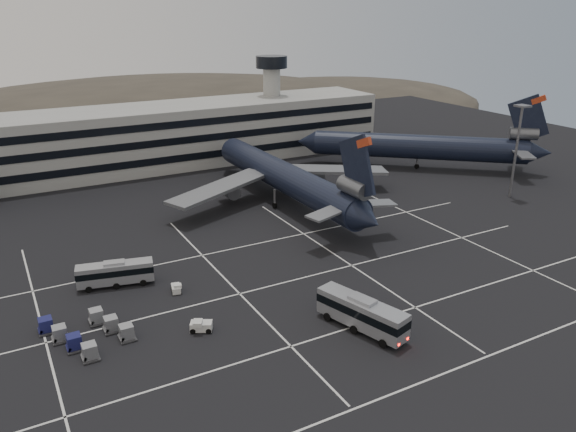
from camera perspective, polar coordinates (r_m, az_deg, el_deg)
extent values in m
plane|color=black|center=(74.50, 0.60, -8.14)|extent=(260.00, 260.00, 0.00)
cube|color=silver|center=(59.41, 11.53, -16.93)|extent=(90.00, 0.25, 0.01)
cube|color=silver|center=(67.17, 4.87, -11.69)|extent=(90.00, 0.25, 0.01)
cube|color=silver|center=(77.60, -0.86, -6.89)|extent=(90.00, 0.25, 0.01)
cube|color=silver|center=(89.01, -5.10, -3.23)|extent=(90.00, 0.25, 0.01)
cube|color=silver|center=(72.38, -23.57, -10.96)|extent=(0.25, 55.00, 0.01)
cube|color=silver|center=(76.94, -5.55, -7.25)|extent=(0.25, 55.00, 0.01)
cube|color=silver|center=(84.76, 5.70, -4.51)|extent=(0.25, 55.00, 0.01)
cube|color=silver|center=(98.04, 16.41, -1.73)|extent=(0.25, 55.00, 0.01)
cube|color=gray|center=(135.94, -14.58, 7.67)|extent=(120.00, 18.00, 14.00)
cube|color=black|center=(128.22, -13.38, 5.40)|extent=(118.00, 0.20, 1.60)
cube|color=black|center=(127.28, -13.53, 7.14)|extent=(118.00, 0.20, 1.60)
cube|color=black|center=(126.51, -13.67, 8.77)|extent=(118.00, 0.20, 1.60)
cylinder|color=gray|center=(149.20, -1.64, 10.98)|extent=(4.40, 4.40, 22.00)
cylinder|color=black|center=(147.73, -1.69, 15.38)|extent=(8.00, 8.00, 3.00)
ellipsoid|color=#38332B|center=(240.37, -13.32, 8.16)|extent=(252.00, 180.00, 44.00)
ellipsoid|color=#38332B|center=(271.48, 3.29, 11.01)|extent=(168.00, 120.00, 24.00)
cylinder|color=slate|center=(118.38, 22.14, 5.96)|extent=(0.50, 0.50, 18.00)
cube|color=slate|center=(116.67, 22.74, 10.27)|extent=(2.40, 2.40, 0.35)
cylinder|color=black|center=(107.35, -0.37, 4.00)|extent=(6.01, 48.05, 5.60)
cone|color=black|center=(130.12, -6.00, 6.84)|extent=(5.64, 4.55, 5.60)
cone|color=black|center=(86.32, 8.17, -0.41)|extent=(5.08, 5.04, 5.04)
cube|color=black|center=(86.66, 7.02, 4.89)|extent=(0.58, 9.48, 10.97)
cube|color=#B63618|center=(84.47, 7.74, 7.39)|extent=(0.58, 3.24, 2.24)
cylinder|color=#595B60|center=(87.99, 6.74, 2.90)|extent=(2.75, 6.02, 2.70)
cube|color=slate|center=(87.22, 4.21, 0.40)|extent=(8.02, 4.75, 0.87)
cube|color=slate|center=(91.88, 8.59, 1.27)|extent=(7.99, 4.63, 0.87)
cube|color=slate|center=(104.17, -6.94, 2.87)|extent=(22.43, 13.50, 1.75)
cylinder|color=#595B60|center=(108.42, -6.06, 2.67)|extent=(2.75, 5.52, 2.70)
cube|color=slate|center=(115.49, 4.60, 4.72)|extent=(22.49, 13.19, 1.75)
cylinder|color=#595B60|center=(116.81, 2.53, 4.08)|extent=(2.75, 5.52, 2.70)
cylinder|color=slate|center=(121.33, -3.89, 4.43)|extent=(0.44, 0.44, 3.00)
cylinder|color=black|center=(121.79, -3.87, 3.69)|extent=(0.51, 1.10, 1.10)
cylinder|color=slate|center=(105.13, -1.37, 1.92)|extent=(0.44, 0.44, 3.00)
cylinder|color=black|center=(105.66, -1.36, 1.07)|extent=(0.51, 1.10, 1.10)
cylinder|color=slate|center=(108.11, 1.63, 2.45)|extent=(0.44, 0.44, 3.00)
cylinder|color=black|center=(108.63, 1.62, 1.62)|extent=(0.51, 1.10, 1.10)
cylinder|color=black|center=(134.33, 13.10, 6.85)|extent=(40.15, 35.41, 5.60)
cone|color=black|center=(136.12, 1.95, 7.55)|extent=(7.06, 7.18, 5.60)
cone|color=black|center=(137.66, 24.23, 5.90)|extent=(7.07, 7.08, 5.04)
cube|color=black|center=(135.48, 23.23, 9.06)|extent=(7.53, 6.53, 10.97)
cube|color=#B63618|center=(135.13, 24.11, 10.73)|extent=(2.82, 2.52, 2.24)
cylinder|color=#595B60|center=(135.98, 22.83, 7.72)|extent=(6.32, 5.95, 2.70)
cube|color=slate|center=(132.60, 22.72, 5.88)|extent=(6.39, 8.12, 0.87)
cube|color=slate|center=(140.64, 22.14, 6.73)|extent=(7.90, 7.11, 0.87)
cylinder|color=slate|center=(135.04, 13.00, 5.62)|extent=(0.44, 0.44, 3.00)
cylinder|color=black|center=(135.46, 12.95, 4.94)|extent=(1.16, 1.09, 1.10)
cube|color=#95979D|center=(66.97, 7.50, -9.74)|extent=(5.87, 11.96, 3.19)
cube|color=black|center=(66.78, 7.51, -9.46)|extent=(5.94, 12.03, 1.01)
cube|color=#95979D|center=(66.10, 7.57, -8.40)|extent=(2.54, 3.54, 0.37)
cylinder|color=black|center=(64.92, 9.62, -12.66)|extent=(0.62, 1.07, 1.02)
cylinder|color=black|center=(66.81, 10.98, -11.72)|extent=(0.62, 1.07, 1.02)
cylinder|color=black|center=(66.91, 6.72, -11.40)|extent=(0.62, 1.07, 1.02)
cylinder|color=black|center=(68.75, 8.12, -10.53)|extent=(0.62, 1.07, 1.02)
cylinder|color=black|center=(69.09, 4.02, -10.18)|extent=(0.62, 1.07, 1.02)
cylinder|color=black|center=(70.87, 5.45, -9.38)|extent=(0.62, 1.07, 1.02)
cube|color=#FF0C05|center=(64.21, 11.22, -12.71)|extent=(0.28, 0.16, 0.23)
cube|color=#FF0C05|center=(65.44, 12.07, -12.09)|extent=(0.28, 0.16, 0.23)
cube|color=#95979D|center=(79.85, -17.14, -5.55)|extent=(10.30, 4.45, 2.74)
cube|color=black|center=(79.71, -17.17, -5.34)|extent=(10.37, 4.52, 0.87)
cube|color=#95979D|center=(79.21, -17.26, -4.55)|extent=(3.00, 2.03, 0.32)
cylinder|color=black|center=(79.36, -14.49, -6.59)|extent=(0.92, 0.48, 0.88)
cylinder|color=black|center=(81.41, -14.56, -5.88)|extent=(0.92, 0.48, 0.88)
cylinder|color=black|center=(79.44, -17.04, -6.83)|extent=(0.92, 0.48, 0.88)
cylinder|color=black|center=(81.49, -17.04, -6.12)|extent=(0.92, 0.48, 0.88)
cylinder|color=black|center=(79.68, -19.57, -7.06)|extent=(0.92, 0.48, 0.88)
cylinder|color=black|center=(81.72, -19.51, -6.34)|extent=(0.92, 0.48, 0.88)
cube|color=silver|center=(76.73, -11.31, -7.24)|extent=(1.54, 2.24, 0.83)
cube|color=silver|center=(76.06, -11.31, -7.02)|extent=(1.18, 1.04, 0.46)
cylinder|color=black|center=(76.16, -11.63, -7.70)|extent=(0.31, 0.55, 0.52)
cylinder|color=black|center=(76.22, -10.86, -7.62)|extent=(0.31, 0.55, 0.52)
cylinder|color=black|center=(77.48, -11.73, -7.19)|extent=(0.31, 0.55, 0.52)
cylinder|color=black|center=(77.53, -10.97, -7.11)|extent=(0.31, 0.55, 0.52)
cube|color=silver|center=(67.69, -8.80, -10.99)|extent=(2.86, 2.40, 1.03)
cube|color=silver|center=(67.26, -8.34, -10.50)|extent=(1.50, 1.59, 0.57)
cylinder|color=black|center=(67.20, -8.07, -11.51)|extent=(0.68, 0.52, 0.64)
cylinder|color=black|center=(68.26, -7.94, -10.95)|extent=(0.68, 0.52, 0.64)
cylinder|color=black|center=(67.46, -9.64, -11.47)|extent=(0.68, 0.52, 0.64)
cylinder|color=black|center=(68.51, -9.48, -10.91)|extent=(0.68, 0.52, 0.64)
cube|color=#2D2D30|center=(66.07, -19.42, -13.39)|extent=(2.53, 2.68, 0.17)
cylinder|color=black|center=(66.10, -19.42, -13.43)|extent=(0.10, 0.19, 0.19)
cube|color=gray|center=(65.61, -19.51, -12.76)|extent=(1.97, 1.97, 1.54)
cube|color=#2D2D30|center=(68.22, -16.02, -11.81)|extent=(2.53, 2.68, 0.17)
cylinder|color=black|center=(68.25, -16.01, -11.85)|extent=(0.10, 0.19, 0.19)
cube|color=gray|center=(67.78, -16.09, -11.19)|extent=(1.97, 1.97, 1.54)
cube|color=#2D2D30|center=(68.21, -20.81, -12.43)|extent=(2.53, 2.68, 0.17)
cylinder|color=black|center=(68.24, -20.80, -12.47)|extent=(0.10, 0.19, 0.19)
cube|color=#16184E|center=(67.77, -20.90, -11.81)|extent=(1.97, 1.97, 1.54)
cube|color=#2D2D30|center=(70.30, -17.47, -10.94)|extent=(2.53, 2.68, 0.17)
cylinder|color=black|center=(70.33, -17.46, -10.98)|extent=(0.10, 0.19, 0.19)
cube|color=gray|center=(69.87, -17.54, -10.33)|extent=(1.97, 1.97, 1.54)
cube|color=#2D2D30|center=(70.41, -22.10, -11.52)|extent=(2.53, 2.68, 0.17)
cylinder|color=black|center=(70.44, -22.09, -11.56)|extent=(0.10, 0.19, 0.19)
cube|color=gray|center=(69.98, -22.19, -10.92)|extent=(1.97, 1.97, 1.54)
cube|color=#2D2D30|center=(72.44, -18.82, -10.11)|extent=(2.53, 2.68, 0.17)
cylinder|color=black|center=(72.47, -18.82, -10.15)|extent=(0.10, 0.19, 0.19)
cube|color=gray|center=(72.02, -18.90, -9.52)|extent=(1.97, 1.97, 1.54)
cube|color=#2D2D30|center=(72.66, -23.30, -10.66)|extent=(2.53, 2.68, 0.17)
cylinder|color=black|center=(72.68, -23.29, -10.70)|extent=(0.10, 0.19, 0.19)
cube|color=#16184E|center=(72.24, -23.40, -10.07)|extent=(1.97, 1.97, 1.54)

